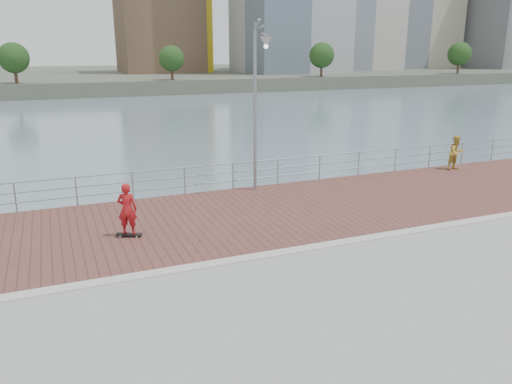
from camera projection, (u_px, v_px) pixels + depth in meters
name	position (u px, v px, depth m)	size (l,w,h in m)	color
water	(282.00, 316.00, 14.80)	(400.00, 400.00, 0.00)	slate
brick_lane	(239.00, 216.00, 17.45)	(40.00, 6.80, 0.02)	brown
curb	(283.00, 252.00, 14.24)	(40.00, 0.40, 0.06)	#B7B5AD
far_shore	(70.00, 77.00, 123.32)	(320.00, 95.00, 2.50)	#4C5142
guardrail	(209.00, 175.00, 20.28)	(39.06, 0.06, 1.13)	#8C9EA8
street_lamp	(260.00, 79.00, 19.03)	(0.47, 1.36, 6.40)	gray
skateboard	(129.00, 234.00, 15.46)	(0.82, 0.53, 0.09)	black
skateboarder	(127.00, 209.00, 15.23)	(0.59, 0.39, 1.63)	#A81619
bystander	(456.00, 153.00, 23.96)	(0.80, 0.62, 1.64)	gold
shoreline_trees	(202.00, 57.00, 89.01)	(169.46, 5.14, 6.85)	#473323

